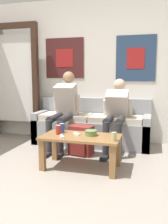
% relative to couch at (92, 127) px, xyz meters
% --- Properties ---
extents(ground_plane, '(18.00, 18.00, 0.00)m').
position_rel_couch_xyz_m(ground_plane, '(-0.17, -2.03, -0.29)').
color(ground_plane, gray).
extents(wall_back, '(10.00, 0.07, 2.55)m').
position_rel_couch_xyz_m(wall_back, '(-0.17, 0.33, 0.98)').
color(wall_back, silver).
rests_on(wall_back, ground_plane).
extents(door_frame, '(1.00, 0.10, 2.15)m').
position_rel_couch_xyz_m(door_frame, '(-1.55, 0.12, 0.91)').
color(door_frame, '#382319').
rests_on(door_frame, ground_plane).
extents(couch, '(1.99, 0.65, 0.79)m').
position_rel_couch_xyz_m(couch, '(0.00, 0.00, 0.00)').
color(couch, gray).
rests_on(couch, ground_plane).
extents(coffee_table, '(1.00, 0.52, 0.43)m').
position_rel_couch_xyz_m(coffee_table, '(0.15, -1.16, 0.05)').
color(coffee_table, olive).
rests_on(coffee_table, ground_plane).
extents(person_seated_adult, '(0.47, 0.96, 1.26)m').
position_rel_couch_xyz_m(person_seated_adult, '(-0.38, -0.33, 0.40)').
color(person_seated_adult, '#2D2D33').
rests_on(person_seated_adult, ground_plane).
extents(person_seated_teen, '(0.47, 0.97, 1.14)m').
position_rel_couch_xyz_m(person_seated_teen, '(0.47, -0.28, 0.35)').
color(person_seated_teen, '#2D2D33').
rests_on(person_seated_teen, ground_plane).
extents(backpack, '(0.38, 0.29, 0.44)m').
position_rel_couch_xyz_m(backpack, '(-0.01, -0.63, -0.08)').
color(backpack, maroon).
rests_on(backpack, ground_plane).
extents(ceramic_bowl, '(0.16, 0.16, 0.07)m').
position_rel_couch_xyz_m(ceramic_bowl, '(0.27, -1.11, 0.18)').
color(ceramic_bowl, '#607F47').
rests_on(ceramic_bowl, coffee_table).
extents(pillar_candle, '(0.06, 0.06, 0.12)m').
position_rel_couch_xyz_m(pillar_candle, '(0.59, -1.29, 0.19)').
color(pillar_candle, tan).
rests_on(pillar_candle, coffee_table).
extents(drink_can_blue, '(0.07, 0.07, 0.12)m').
position_rel_couch_xyz_m(drink_can_blue, '(-0.15, -1.05, 0.20)').
color(drink_can_blue, '#28479E').
rests_on(drink_can_blue, coffee_table).
extents(drink_can_red, '(0.07, 0.07, 0.12)m').
position_rel_couch_xyz_m(drink_can_red, '(-0.16, -1.17, 0.20)').
color(drink_can_red, maroon).
rests_on(drink_can_red, coffee_table).
extents(game_controller_near_left, '(0.12, 0.13, 0.03)m').
position_rel_couch_xyz_m(game_controller_near_left, '(0.08, -1.12, 0.15)').
color(game_controller_near_left, white).
rests_on(game_controller_near_left, coffee_table).
extents(game_controller_near_right, '(0.10, 0.14, 0.03)m').
position_rel_couch_xyz_m(game_controller_near_right, '(-0.06, -1.30, 0.15)').
color(game_controller_near_right, white).
rests_on(game_controller_near_right, coffee_table).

